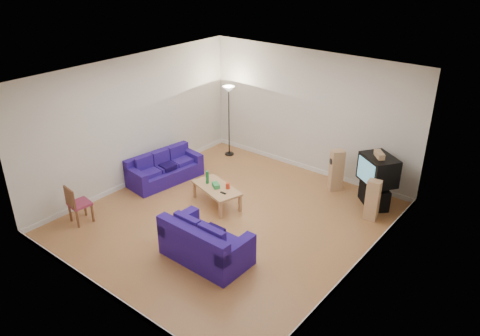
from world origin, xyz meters
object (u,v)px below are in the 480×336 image
Objects in this scene: television at (378,170)px; tv_stand at (374,195)px; sofa_loveseat at (204,246)px; coffee_table at (216,189)px; sofa_three_seat at (164,170)px.

tv_stand is at bearing 178.03° from television.
television reaches higher than sofa_loveseat.
coffee_table is 1.70× the size of tv_stand.
sofa_loveseat reaches higher than tv_stand.
tv_stand is 0.78× the size of television.
television is (0.01, -0.01, 0.67)m from tv_stand.
tv_stand reaches higher than coffee_table.
sofa_loveseat is (3.09, -1.84, 0.05)m from sofa_three_seat.
television reaches higher than tv_stand.
tv_stand is 0.67m from television.
sofa_three_seat is 1.88m from coffee_table.
sofa_loveseat reaches higher than sofa_three_seat.
sofa_three_seat is 1.92× the size of television.
sofa_three_seat reaches higher than tv_stand.
television is (1.66, 4.00, 0.59)m from sofa_loveseat.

